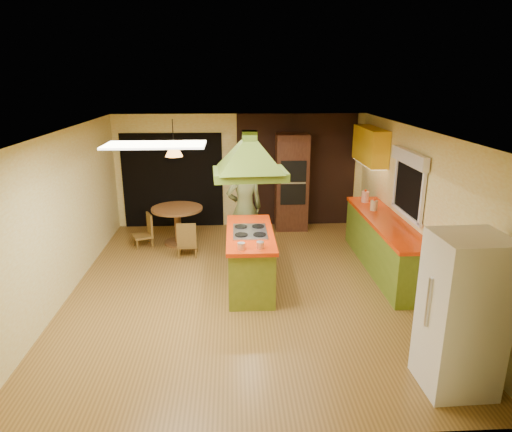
{
  "coord_description": "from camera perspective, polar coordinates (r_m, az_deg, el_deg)",
  "views": [
    {
      "loc": [
        -0.17,
        -6.73,
        3.28
      ],
      "look_at": [
        0.19,
        0.16,
        1.15
      ],
      "focal_mm": 32.0,
      "sensor_mm": 36.0,
      "label": 1
    }
  ],
  "objects": [
    {
      "name": "ground",
      "position": [
        7.49,
        -1.38,
        -8.82
      ],
      "size": [
        6.5,
        6.5,
        0.0
      ],
      "primitive_type": "plane",
      "color": "olive",
      "rests_on": "ground"
    },
    {
      "name": "room_walls",
      "position": [
        7.04,
        -1.45,
        0.36
      ],
      "size": [
        5.5,
        6.5,
        6.5
      ],
      "color": "#F4EDAF",
      "rests_on": "ground"
    },
    {
      "name": "ceiling_plane",
      "position": [
        6.78,
        -1.53,
        10.53
      ],
      "size": [
        6.5,
        6.5,
        0.0
      ],
      "primitive_type": "plane",
      "rotation": [
        3.14,
        0.0,
        0.0
      ],
      "color": "silver",
      "rests_on": "room_walls"
    },
    {
      "name": "brick_panel",
      "position": [
        10.27,
        5.06,
        5.68
      ],
      "size": [
        2.64,
        0.03,
        2.5
      ],
      "primitive_type": "cube",
      "color": "#381E14",
      "rests_on": "ground"
    },
    {
      "name": "nook_opening",
      "position": [
        10.3,
        -10.36,
        4.36
      ],
      "size": [
        2.2,
        0.03,
        2.1
      ],
      "primitive_type": "cube",
      "color": "black",
      "rests_on": "ground"
    },
    {
      "name": "right_counter",
      "position": [
        8.28,
        15.69,
        -3.41
      ],
      "size": [
        0.62,
        3.05,
        0.92
      ],
      "color": "olive",
      "rests_on": "ground"
    },
    {
      "name": "upper_cabinets",
      "position": [
        9.44,
        14.09,
        8.54
      ],
      "size": [
        0.34,
        1.4,
        0.7
      ],
      "primitive_type": "cube",
      "color": "yellow",
      "rests_on": "room_walls"
    },
    {
      "name": "window_right",
      "position": [
        7.84,
        18.63,
        5.14
      ],
      "size": [
        0.12,
        1.35,
        1.06
      ],
      "color": "black",
      "rests_on": "room_walls"
    },
    {
      "name": "fluor_panel",
      "position": [
        5.67,
        -12.52,
        8.66
      ],
      "size": [
        1.2,
        0.6,
        0.03
      ],
      "primitive_type": "cube",
      "color": "white",
      "rests_on": "ceiling_plane"
    },
    {
      "name": "kitchen_island",
      "position": [
        7.36,
        -0.74,
        -5.34
      ],
      "size": [
        0.75,
        1.84,
        0.93
      ],
      "rotation": [
        0.0,
        0.0,
        -0.0
      ],
      "color": "olive",
      "rests_on": "ground"
    },
    {
      "name": "range_hood",
      "position": [
        6.88,
        -0.8,
        8.5
      ],
      "size": [
        1.15,
        0.86,
        0.8
      ],
      "rotation": [
        0.0,
        0.0,
        0.06
      ],
      "color": "#4F6C1B",
      "rests_on": "ceiling_plane"
    },
    {
      "name": "man",
      "position": [
        8.4,
        -1.44,
        0.96
      ],
      "size": [
        0.78,
        0.61,
        1.88
      ],
      "primitive_type": "imported",
      "rotation": [
        0.0,
        0.0,
        3.41
      ],
      "color": "#4A522B",
      "rests_on": "ground"
    },
    {
      "name": "refrigerator",
      "position": [
        5.37,
        24.34,
        -11.11
      ],
      "size": [
        0.74,
        0.71,
        1.75
      ],
      "primitive_type": "cube",
      "rotation": [
        0.0,
        0.0,
        0.03
      ],
      "color": "white",
      "rests_on": "ground"
    },
    {
      "name": "wall_oven",
      "position": [
        10.02,
        4.46,
        4.24
      ],
      "size": [
        0.7,
        0.61,
        2.1
      ],
      "rotation": [
        0.0,
        0.0,
        -0.01
      ],
      "color": "#4E2919",
      "rests_on": "ground"
    },
    {
      "name": "dining_table",
      "position": [
        9.29,
        -9.79,
        -0.29
      ],
      "size": [
        1.02,
        1.02,
        0.76
      ],
      "rotation": [
        0.0,
        0.0,
        0.32
      ],
      "color": "brown",
      "rests_on": "ground"
    },
    {
      "name": "chair_left",
      "position": [
        9.37,
        -14.05,
        -1.75
      ],
      "size": [
        0.47,
        0.47,
        0.66
      ],
      "primitive_type": null,
      "rotation": [
        0.0,
        0.0,
        -1.15
      ],
      "color": "brown",
      "rests_on": "ground"
    },
    {
      "name": "chair_near",
      "position": [
        8.71,
        -8.56,
        -2.76
      ],
      "size": [
        0.38,
        0.38,
        0.69
      ],
      "primitive_type": null,
      "rotation": [
        0.0,
        0.0,
        3.15
      ],
      "color": "brown",
      "rests_on": "ground"
    },
    {
      "name": "pendant_lamp",
      "position": [
        8.98,
        -10.23,
        8.04
      ],
      "size": [
        0.45,
        0.45,
        0.22
      ],
      "primitive_type": "cone",
      "rotation": [
        0.0,
        0.0,
        0.43
      ],
      "color": "#FF9E3F",
      "rests_on": "ceiling_plane"
    },
    {
      "name": "canister_large",
      "position": [
        9.13,
        13.5,
        2.35
      ],
      "size": [
        0.17,
        0.17,
        0.21
      ],
      "primitive_type": "cylinder",
      "rotation": [
        0.0,
        0.0,
        0.21
      ],
      "color": "#FFE5CD",
      "rests_on": "right_counter"
    },
    {
      "name": "canister_medium",
      "position": [
        8.6,
        14.53,
        1.29
      ],
      "size": [
        0.17,
        0.17,
        0.18
      ],
      "primitive_type": "cylinder",
      "rotation": [
        0.0,
        0.0,
        0.35
      ],
      "color": "beige",
      "rests_on": "right_counter"
    },
    {
      "name": "canister_small",
      "position": [
        8.6,
        14.54,
        1.15
      ],
      "size": [
        0.12,
        0.12,
        0.14
      ],
      "primitive_type": "cylinder",
      "rotation": [
        0.0,
        0.0,
        0.09
      ],
      "color": "beige",
      "rests_on": "right_counter"
    }
  ]
}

